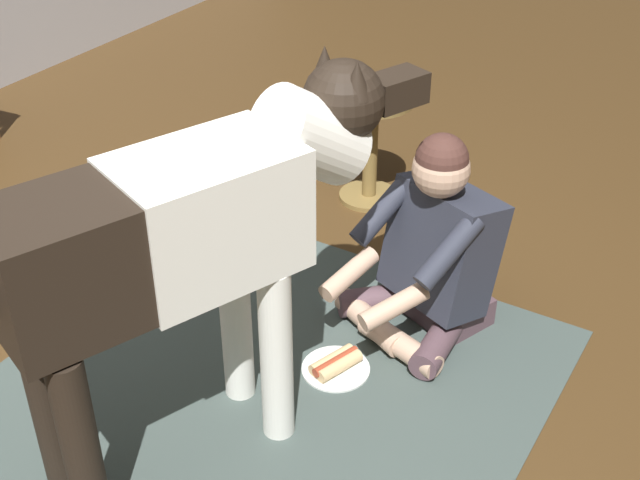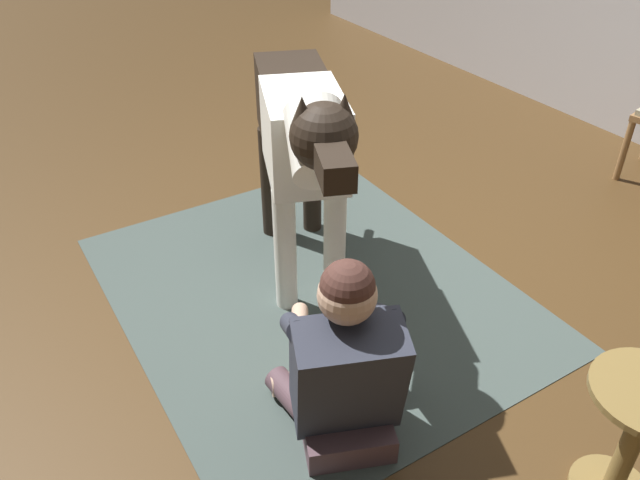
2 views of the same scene
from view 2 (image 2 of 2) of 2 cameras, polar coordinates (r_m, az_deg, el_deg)
ground_plane at (r=3.26m, az=1.89°, el=-4.63°), size 15.99×15.99×0.00m
area_rug at (r=3.25m, az=-0.77°, el=-4.59°), size 2.19×1.85×0.01m
person_sitting_on_floor at (r=2.39m, az=2.22°, el=-11.46°), size 0.72×0.61×0.83m
large_dog at (r=2.92m, az=-1.63°, el=9.24°), size 1.54×0.73×1.23m
hot_dog_on_plate at (r=2.93m, az=0.23°, el=-9.41°), size 0.25×0.25×0.06m
round_side_table at (r=2.44m, az=26.73°, el=-15.66°), size 0.39×0.39×0.54m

